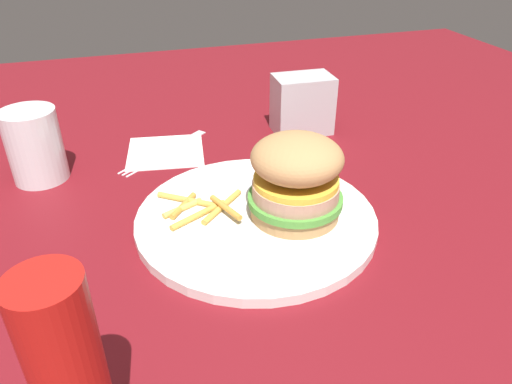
% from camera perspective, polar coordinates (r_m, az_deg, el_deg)
% --- Properties ---
extents(ground_plane, '(1.60, 1.60, 0.00)m').
position_cam_1_polar(ground_plane, '(0.55, 2.55, -4.52)').
color(ground_plane, maroon).
extents(plate, '(0.28, 0.28, 0.01)m').
position_cam_1_polar(plate, '(0.56, -0.00, -3.16)').
color(plate, white).
rests_on(plate, ground_plane).
extents(sandwich, '(0.11, 0.11, 0.10)m').
position_cam_1_polar(sandwich, '(0.53, 4.77, 1.71)').
color(sandwich, tan).
rests_on(sandwich, plate).
extents(fries_pile, '(0.09, 0.10, 0.01)m').
position_cam_1_polar(fries_pile, '(0.56, -6.57, -1.77)').
color(fries_pile, gold).
rests_on(fries_pile, plate).
extents(napkin, '(0.13, 0.13, 0.00)m').
position_cam_1_polar(napkin, '(0.73, -10.64, 4.74)').
color(napkin, white).
rests_on(napkin, ground_plane).
extents(fork, '(0.12, 0.14, 0.00)m').
position_cam_1_polar(fork, '(0.73, -10.75, 4.87)').
color(fork, silver).
rests_on(fork, napkin).
extents(drink_glass, '(0.07, 0.07, 0.10)m').
position_cam_1_polar(drink_glass, '(0.69, -24.61, 4.64)').
color(drink_glass, silver).
rests_on(drink_glass, ground_plane).
extents(napkin_dispenser, '(0.06, 0.09, 0.09)m').
position_cam_1_polar(napkin_dispenser, '(0.78, 5.50, 10.28)').
color(napkin_dispenser, '#B7BABF').
rests_on(napkin_dispenser, ground_plane).
extents(ketchup_bottle, '(0.04, 0.04, 0.15)m').
position_cam_1_polar(ketchup_bottle, '(0.33, -21.11, -19.77)').
color(ketchup_bottle, '#B21914').
rests_on(ketchup_bottle, ground_plane).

